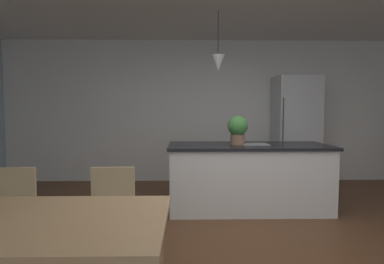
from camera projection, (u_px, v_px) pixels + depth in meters
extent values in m
cube|color=brown|center=(247.00, 260.00, 2.87)|extent=(10.00, 8.40, 0.04)
cube|color=white|center=(215.00, 111.00, 6.02)|extent=(10.00, 0.12, 2.70)
cylinder|color=tan|center=(159.00, 253.00, 2.18)|extent=(0.06, 0.06, 0.73)
cube|color=tan|center=(4.00, 224.00, 2.55)|extent=(0.42, 0.42, 0.04)
cube|color=white|center=(4.00, 220.00, 2.55)|extent=(0.38, 0.38, 0.03)
cube|color=tan|center=(13.00, 191.00, 2.71)|extent=(0.38, 0.05, 0.42)
cylinder|color=tan|center=(16.00, 260.00, 2.41)|extent=(0.04, 0.04, 0.41)
cylinder|color=tan|center=(35.00, 241.00, 2.75)|extent=(0.04, 0.04, 0.41)
cube|color=tan|center=(109.00, 224.00, 2.56)|extent=(0.41, 0.41, 0.04)
cube|color=white|center=(109.00, 219.00, 2.56)|extent=(0.37, 0.37, 0.03)
cube|color=tan|center=(113.00, 191.00, 2.73)|extent=(0.38, 0.04, 0.42)
cylinder|color=tan|center=(127.00, 259.00, 2.42)|extent=(0.04, 0.04, 0.41)
cylinder|color=tan|center=(83.00, 260.00, 2.40)|extent=(0.04, 0.04, 0.41)
cylinder|color=tan|center=(133.00, 241.00, 2.76)|extent=(0.04, 0.04, 0.41)
cylinder|color=tan|center=(94.00, 242.00, 2.74)|extent=(0.04, 0.04, 0.41)
cube|color=white|center=(248.00, 178.00, 4.27)|extent=(2.13, 0.83, 0.88)
cube|color=black|center=(248.00, 146.00, 4.24)|extent=(2.19, 0.89, 0.04)
cube|color=gray|center=(255.00, 144.00, 4.24)|extent=(0.36, 0.30, 0.01)
cube|color=silver|center=(296.00, 131.00, 5.68)|extent=(0.76, 0.64, 1.98)
cylinder|color=#4C4C4C|center=(283.00, 132.00, 5.33)|extent=(0.02, 0.02, 1.19)
cylinder|color=black|center=(218.00, 33.00, 4.13)|extent=(0.01, 0.01, 0.59)
cone|color=#B7B7B7|center=(218.00, 63.00, 4.16)|extent=(0.18, 0.18, 0.23)
cylinder|color=#8C664C|center=(238.00, 139.00, 4.24)|extent=(0.20, 0.20, 0.14)
sphere|color=#478C42|center=(238.00, 126.00, 4.22)|extent=(0.28, 0.28, 0.28)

